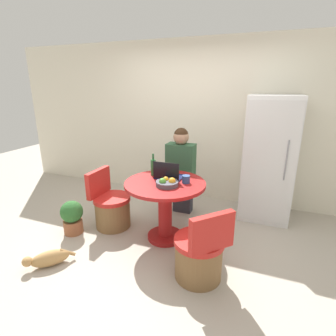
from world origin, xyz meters
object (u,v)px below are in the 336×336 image
Objects in this scene: refrigerator at (269,159)px; dining_table at (165,200)px; potted_plant at (72,216)px; chair_left_side at (111,208)px; person_seated at (181,168)px; laptop at (169,175)px; chair_near_right_corner at (200,255)px; fruit_bowl at (167,183)px; cat at (48,258)px; bottle at (153,167)px.

dining_table is at bearing -135.55° from refrigerator.
chair_left_side is at bearing 42.18° from potted_plant.
person_seated reaches higher than dining_table.
person_seated is at bearing -160.65° from refrigerator.
laptop reaches higher than chair_left_side.
refrigerator reaches higher than person_seated.
laptop is at bearing -139.65° from refrigerator.
refrigerator reaches higher than chair_near_right_corner.
fruit_bowl is at bearing -56.96° from dining_table.
laptop is (-0.60, 0.70, 0.55)m from chair_near_right_corner.
fruit_bowl is (-0.53, 0.45, 0.54)m from chair_near_right_corner.
refrigerator is 1.88m from chair_near_right_corner.
cat is (-0.96, -1.68, -0.65)m from person_seated.
potted_plant is (-1.18, -0.47, -0.58)m from laptop.
refrigerator is at bearing 44.45° from dining_table.
laptop reaches higher than dining_table.
person_seated reaches higher than fruit_bowl.
laptop is (0.02, -0.57, 0.08)m from person_seated.
laptop is (-1.16, -0.98, -0.07)m from refrigerator.
potted_plant is (-0.21, 0.65, 0.15)m from cat.
potted_plant is (-1.26, -0.22, -0.57)m from fruit_bowl.
bottle is 1.26m from potted_plant.
refrigerator reaches higher than laptop.
person_seated is (0.79, 0.69, 0.47)m from chair_left_side.
cat is at bearing -135.43° from dining_table.
fruit_bowl is 1.54m from cat.
dining_table is at bearing -90.00° from chair_near_right_corner.
fruit_bowl reaches higher than dining_table.
chair_near_right_corner is 0.88m from fruit_bowl.
laptop is 0.24m from bottle.
chair_near_right_corner is at bearing -41.76° from bottle.
bottle reaches higher than dining_table.
bottle is (-0.83, 0.74, 0.62)m from chair_near_right_corner.
dining_table is 1.27m from potted_plant.
refrigerator is at bearing -160.65° from person_seated.
chair_near_right_corner is (1.41, -0.58, 0.00)m from chair_left_side.
potted_plant is (-0.38, -0.34, -0.02)m from chair_left_side.
laptop reaches higher than fruit_bowl.
refrigerator reaches higher than cat.
cat is at bearing -135.49° from refrigerator.
refrigerator is at bearing -155.25° from chair_near_right_corner.
refrigerator is 6.18× the size of bottle.
person_seated is 3.98× the size of laptop.
refrigerator is at bearing 31.77° from potted_plant.
dining_table is 0.31m from laptop.
refrigerator reaches higher than potted_plant.
person_seated is 5.05× the size of fruit_bowl.
fruit_bowl is at bearing -87.57° from chair_near_right_corner.
person_seated is 3.12× the size of cat.
cat is at bearing 171.72° from chair_left_side.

